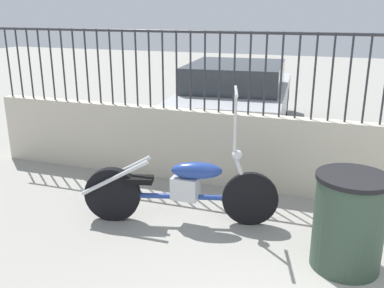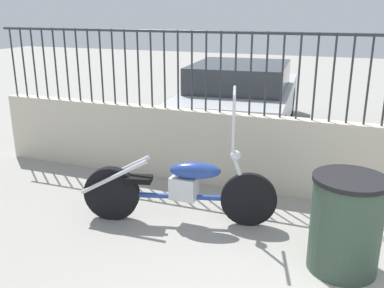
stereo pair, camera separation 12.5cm
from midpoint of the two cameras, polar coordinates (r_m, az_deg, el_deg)
motorcycle_blue at (r=4.53m, az=-3.25°, el=-5.81°), size 2.04×0.75×1.45m
trash_bin at (r=3.97m, az=19.31°, el=-9.78°), size 0.63×0.63×0.86m
car_silver at (r=8.04m, az=5.46°, el=6.38°), size 2.13×4.11×1.27m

